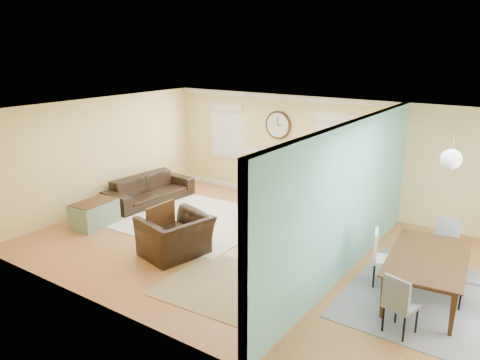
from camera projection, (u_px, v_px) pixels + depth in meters
The scene contains 27 objects.
floor at pixel (266, 252), 8.79m from camera, with size 9.00×9.00×0.00m, color #B06632.
wall_back at pixel (335, 155), 10.80m from camera, with size 9.00×0.02×2.60m, color #E6CE7E.
wall_front at pixel (147, 241), 6.06m from camera, with size 9.00×0.02×2.60m, color #E6CE7E.
wall_left at pixel (102, 154), 10.88m from camera, with size 0.02×6.00×2.60m, color #E6CE7E.
ceiling at pixel (268, 114), 8.07m from camera, with size 9.00×6.00×0.02m, color white.
partition at pixel (353, 193), 7.81m from camera, with size 0.17×6.00×2.60m.
fireplace at pixel (275, 175), 11.72m from camera, with size 1.70×0.30×1.17m.
wall_clock at pixel (278, 125), 11.44m from camera, with size 0.70×0.07×0.70m.
window_left at pixel (227, 127), 12.33m from camera, with size 1.05×0.13×1.42m.
window_right at pixel (337, 140), 10.64m from camera, with size 1.05×0.13×1.42m.
pendant at pixel (451, 159), 6.55m from camera, with size 0.30×0.30×0.55m.
rug_cream at pixel (191, 219), 10.42m from camera, with size 3.24×2.81×0.02m, color beige.
rug_jute at pixel (233, 287), 7.48m from camera, with size 2.22×1.81×0.01m, color #9E835C.
rug_grey at pixel (426, 298), 7.18m from camera, with size 2.25×2.82×0.01m, color gray.
sofa at pixel (150, 189), 11.45m from camera, with size 2.27×0.89×0.66m, color black.
eames_chair at pixel (176, 236), 8.54m from camera, with size 1.17×1.02×0.76m, color black.
green_chair at pixel (327, 210), 10.07m from camera, with size 0.68×0.70×0.64m, color #017646.
trunk at pixel (94, 214), 9.98m from camera, with size 0.66×1.00×0.55m.
credenza at pixel (352, 223), 9.11m from camera, with size 0.52×1.54×0.80m.
tv at pixel (353, 188), 8.92m from camera, with size 1.07×0.14×0.61m, color black.
garden_stool at pixel (321, 252), 8.24m from camera, with size 0.31×0.31×0.45m, color white.
potted_plant at pixel (323, 228), 8.11m from camera, with size 0.40×0.35×0.45m, color #337F33.
dining_table at pixel (429, 278), 7.09m from camera, with size 1.96×1.09×0.69m, color #43240E.
dining_chair_n at pixel (445, 242), 7.91m from camera, with size 0.41×0.41×0.90m.
dining_chair_s at pixel (402, 299), 6.19m from camera, with size 0.47×0.47×0.87m.
dining_chair_w at pixel (386, 254), 7.44m from camera, with size 0.50×0.50×0.91m.
dining_chair_e at pixel (479, 271), 6.74m from camera, with size 0.50×0.50×1.03m.
Camera 1 is at (4.18, -6.92, 3.75)m, focal length 35.00 mm.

